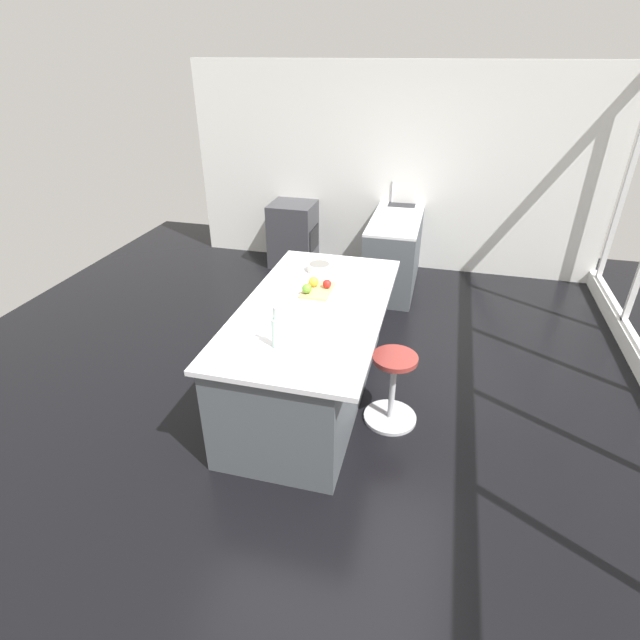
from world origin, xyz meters
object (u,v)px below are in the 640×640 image
Objects in this scene: stool_by_window at (392,390)px; apple_yellow at (314,282)px; kitchen_island at (309,350)px; oven_range at (293,234)px; fruit_bowl at (319,267)px; apple_green at (307,289)px; water_bottle at (276,332)px; cutting_board at (318,290)px; apple_red at (327,284)px.

stool_by_window is 7.09× the size of apple_yellow.
kitchen_island is 0.79m from stool_by_window.
stool_by_window is at bearing 30.22° from oven_range.
kitchen_island is 0.84m from fruit_bowl.
oven_range is at bearing -160.27° from kitchen_island.
apple_green is 0.84m from water_bottle.
water_bottle is (0.51, -0.79, 0.73)m from stool_by_window.
apple_red is (-0.04, 0.07, 0.05)m from cutting_board.
kitchen_island is 0.52m from cutting_board.
apple_green is (0.14, -0.14, 0.00)m from apple_red.
stool_by_window is 1.10m from apple_green.
apple_green reaches higher than oven_range.
water_bottle reaches higher than oven_range.
fruit_bowl is at bearing 23.28° from oven_range.
apple_green is at bearing -44.57° from apple_red.
oven_range is at bearing -156.66° from apple_red.
stool_by_window is 1.74× the size of cutting_board.
cutting_board is (2.65, 1.05, 0.48)m from oven_range.
fruit_bowl is at bearing -167.23° from cutting_board.
kitchen_island is 7.13× the size of water_bottle.
cutting_board is at bearing 176.91° from water_bottle.
apple_yellow is at bearing 7.22° from fruit_bowl.
apple_green is (-0.33, -0.81, 0.67)m from stool_by_window.
apple_yellow reaches higher than oven_range.
water_bottle is 1.37m from fruit_bowl.
apple_green is at bearing -159.81° from kitchen_island.
oven_range is 3.08m from kitchen_island.
water_bottle reaches higher than stool_by_window.
fruit_bowl is (-0.38, -0.17, -0.02)m from apple_red.
water_bottle is at bearing 15.61° from oven_range.
apple_yellow is 0.98m from water_bottle.
kitchen_island is 26.65× the size of apple_green.
cutting_board is at bearing 21.67° from oven_range.
apple_yellow is 0.39× the size of fruit_bowl.
apple_yellow is (2.60, 1.00, 0.53)m from oven_range.
apple_yellow is (-0.14, 0.02, 0.00)m from apple_green.
oven_range is 3.77m from water_bottle.
apple_yellow is (-0.47, -0.79, 0.67)m from stool_by_window.
water_bottle is (0.98, -0.12, 0.06)m from apple_red.
apple_yellow is (-0.05, -0.05, 0.05)m from cutting_board.
water_bottle is (3.58, 1.00, 0.59)m from oven_range.
apple_red is at bearing 23.73° from fruit_bowl.
water_bottle is at bearing 1.95° from fruit_bowl.
kitchen_island is 0.89m from water_bottle.
water_bottle is (0.98, -0.00, 0.06)m from apple_yellow.
water_bottle is at bearing -7.10° from apple_red.
apple_red reaches higher than fruit_bowl.
oven_range is at bearing -156.72° from fruit_bowl.
apple_green reaches higher than cutting_board.
fruit_bowl is (-1.36, -0.05, -0.08)m from water_bottle.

